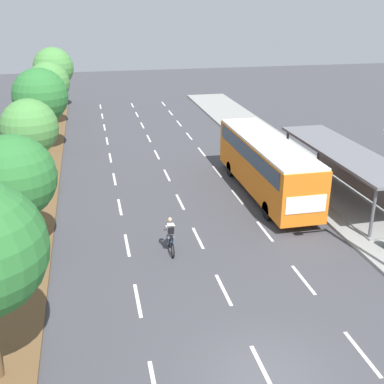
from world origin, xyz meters
TOP-DOWN VIEW (x-y plane):
  - ground_plane at (0.00, 0.00)m, footprint 140.00×140.00m
  - median_strip at (-8.30, 20.00)m, footprint 2.60×52.00m
  - sidewalk_right at (9.25, 20.00)m, footprint 4.50×52.00m
  - lane_divider_left at (-3.50, 18.91)m, footprint 0.14×48.81m
  - lane_divider_center at (0.00, 18.91)m, footprint 0.14×48.81m
  - lane_divider_right at (3.50, 18.91)m, footprint 0.14×48.81m
  - bus_shelter at (9.53, 12.72)m, footprint 2.90×11.39m
  - bus at (5.25, 14.45)m, footprint 2.54×11.29m
  - cyclist at (-1.55, 8.54)m, footprint 0.46×1.82m
  - median_tree_second at (-8.25, 9.83)m, footprint 3.78×3.78m
  - median_tree_third at (-8.28, 17.97)m, footprint 3.37×3.37m
  - median_tree_fourth at (-8.23, 26.12)m, footprint 4.08×4.08m
  - median_tree_fifth at (-8.11, 34.26)m, footprint 3.71×3.71m
  - median_tree_farthest at (-8.06, 42.40)m, footprint 4.17×4.17m

SIDE VIEW (x-z plane):
  - ground_plane at x=0.00m, z-range 0.00..0.00m
  - lane_divider_left at x=-3.50m, z-range 0.00..0.01m
  - lane_divider_center at x=0.00m, z-range 0.00..0.01m
  - lane_divider_right at x=3.50m, z-range 0.00..0.01m
  - median_strip at x=-8.30m, z-range 0.00..0.12m
  - sidewalk_right at x=9.25m, z-range 0.00..0.15m
  - cyclist at x=-1.55m, z-range -0.06..1.65m
  - bus_shelter at x=9.53m, z-range 0.44..3.30m
  - bus at x=5.25m, z-range 0.38..3.75m
  - median_tree_second at x=-8.25m, z-range 0.99..6.54m
  - median_tree_third at x=-8.28m, z-range 1.19..6.73m
  - median_tree_fifth at x=-8.11m, z-range 1.13..6.88m
  - median_tree_farthest at x=-8.06m, z-range 1.15..7.41m
  - median_tree_fourth at x=-8.23m, z-range 1.19..7.44m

